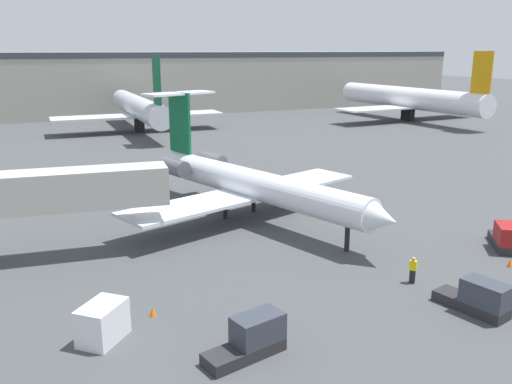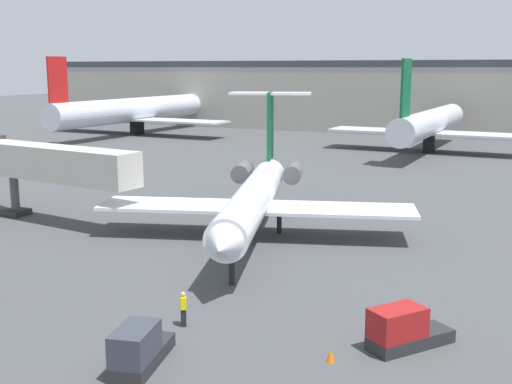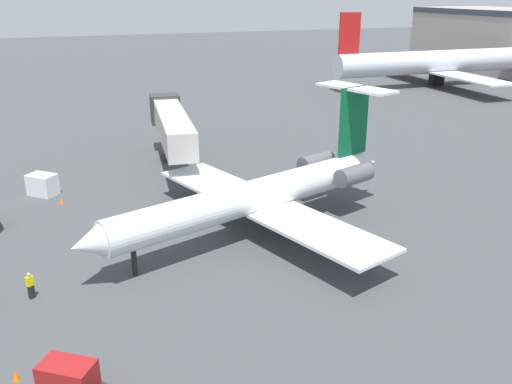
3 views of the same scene
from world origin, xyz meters
name	(u,v)px [view 3 (image 3 of 3)]	position (x,y,z in m)	size (l,w,h in m)	color
ground_plane	(275,239)	(0.00, 0.00, -0.05)	(400.00, 400.00, 0.10)	#424447
regional_jet	(263,192)	(-1.56, -0.31, 3.17)	(22.93, 26.75, 9.97)	silver
jet_bridge	(171,123)	(-19.52, -3.23, 4.68)	(18.30, 4.97, 6.37)	#B7B2A8
ground_crew_marshaller	(30,285)	(2.44, -16.70, 0.86)	(0.45, 0.48, 1.69)	black
cargo_container_uld	(43,185)	(-15.86, -15.90, 0.94)	(2.85, 2.88, 1.89)	silver
traffic_cone_near	(62,200)	(-13.07, -14.45, 0.28)	(0.36, 0.36, 0.55)	orange
traffic_cone_mid	(16,375)	(9.97, -17.32, 0.28)	(0.36, 0.36, 0.55)	orange
parked_airliner_west_end	(438,62)	(-51.83, 54.73, 4.42)	(35.78, 42.52, 13.65)	silver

